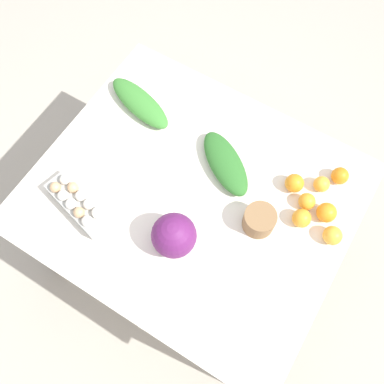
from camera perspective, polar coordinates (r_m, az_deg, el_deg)
name	(u,v)px	position (r m, az deg, el deg)	size (l,w,h in m)	color
ground_plane	(192,246)	(2.45, 0.00, -7.27)	(8.00, 8.00, 0.00)	#B2A899
dining_table	(192,202)	(1.83, 0.00, -1.38)	(1.27, 1.09, 0.74)	silver
cabbage_purple	(174,235)	(1.60, -2.42, -5.81)	(0.17, 0.17, 0.17)	#601E5B
egg_carton	(78,203)	(1.75, -14.99, -1.38)	(0.31, 0.17, 0.09)	#A8A8A3
paper_bag	(259,220)	(1.68, 8.95, -3.73)	(0.13, 0.13, 0.09)	olive
greens_bunch_scallion	(140,103)	(1.94, -6.97, 11.72)	(0.35, 0.12, 0.07)	#3D8433
greens_bunch_dandelion	(225,163)	(1.78, 4.47, 3.86)	(0.32, 0.13, 0.07)	#2D6B28
orange_0	(322,184)	(1.81, 16.89, 1.02)	(0.07, 0.07, 0.07)	#F9A833
orange_1	(302,218)	(1.72, 14.40, -3.40)	(0.07, 0.07, 0.07)	orange
orange_2	(340,176)	(1.84, 19.11, 2.06)	(0.07, 0.07, 0.07)	orange
orange_3	(294,183)	(1.77, 13.50, 1.15)	(0.08, 0.08, 0.08)	orange
orange_4	(327,213)	(1.76, 17.50, -2.63)	(0.08, 0.08, 0.08)	orange
orange_5	(332,235)	(1.73, 18.22, -5.53)	(0.07, 0.07, 0.07)	#F9A833
orange_6	(307,201)	(1.76, 15.07, -1.21)	(0.07, 0.07, 0.07)	orange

